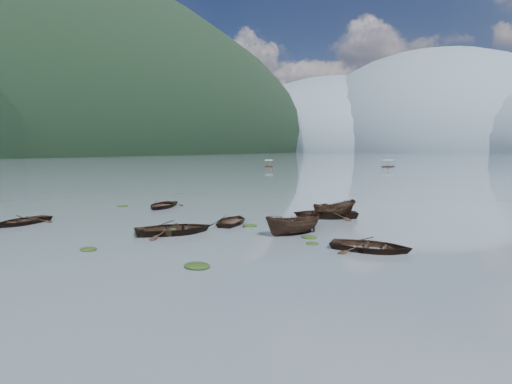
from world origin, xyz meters
The scene contains 21 objects.
ground_plane centered at (0.00, 0.00, 0.00)m, with size 2400.00×2400.00×0.00m, color #505B64.
haze_mtn_a centered at (-260.00, 900.00, 0.00)m, with size 520.00×520.00×280.00m, color #475666.
haze_mtn_b centered at (-60.00, 900.00, 0.00)m, with size 520.00×520.00×340.00m, color #475666.
rowboat_0 centered at (-13.41, 1.61, 0.00)m, with size 2.88×4.03×0.83m, color black.
rowboat_1 centered at (-1.71, 4.18, 0.00)m, with size 3.43×4.80×0.99m, color black.
rowboat_3 centered at (-0.23, 8.84, 0.00)m, with size 2.74×3.84×0.80m, color black.
rowboat_4 centered at (10.22, 5.68, 0.00)m, with size 2.98×4.17×0.86m, color black.
rowboat_5 centered at (5.10, 7.37, 0.00)m, with size 1.48×3.94×1.52m, color black.
rowboat_6 centered at (-10.04, 12.59, 0.00)m, with size 3.04×4.26×0.88m, color black.
rowboat_7 centered at (4.82, 14.46, 0.00)m, with size 3.54×4.96×1.03m, color black.
rowboat_8 centered at (5.45, 14.88, 0.00)m, with size 1.48×3.93×1.52m, color black.
weed_clump_0 centered at (-2.99, -1.25, 0.00)m, with size 0.95×0.78×0.21m, color black.
weed_clump_1 centered at (-2.72, 4.84, 0.00)m, with size 1.11×0.88×0.24m, color black.
weed_clump_2 centered at (3.97, -1.08, 0.00)m, with size 1.26×1.01×0.27m, color black.
weed_clump_3 centered at (7.00, 5.64, 0.00)m, with size 0.77×0.65×0.17m, color black.
weed_clump_4 centered at (6.30, 7.02, 0.00)m, with size 1.01×0.80×0.21m, color black.
weed_clump_5 centered at (-13.80, 11.35, 0.00)m, with size 1.07×0.86×0.23m, color black.
weed_clump_6 centered at (1.35, 8.63, 0.00)m, with size 0.99×0.83×0.21m, color black.
weed_clump_7 centered at (3.73, 8.28, 0.00)m, with size 1.21×0.97×0.26m, color black.
pontoon_left centered at (-37.67, 90.59, 0.00)m, with size 2.30×5.53×2.12m, color black, non-canonical shape.
pontoon_centre centered at (-7.02, 109.90, 0.00)m, with size 2.25×5.40×2.07m, color black, non-canonical shape.
Camera 1 is at (14.59, -15.30, 5.32)m, focal length 28.00 mm.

